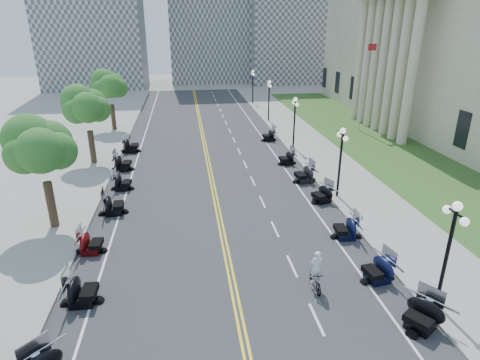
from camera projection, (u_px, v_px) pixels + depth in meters
name	position (u px, v px, depth m)	size (l,w,h in m)	color
ground	(222.00, 233.00, 23.82)	(160.00, 160.00, 0.00)	gray
road	(211.00, 174.00, 33.04)	(16.00, 90.00, 0.01)	#333335
centerline_yellow_a	(209.00, 174.00, 33.02)	(0.12, 90.00, 0.00)	yellow
centerline_yellow_b	(212.00, 174.00, 33.05)	(0.12, 90.00, 0.00)	yellow
edge_line_north	(286.00, 170.00, 33.86)	(0.12, 90.00, 0.00)	white
edge_line_south	(131.00, 178.00, 32.21)	(0.12, 90.00, 0.00)	white
lane_dash_4	(316.00, 319.00, 16.85)	(0.12, 2.00, 0.00)	white
lane_dash_5	(292.00, 266.00, 20.54)	(0.12, 2.00, 0.00)	white
lane_dash_6	(275.00, 229.00, 24.23)	(0.12, 2.00, 0.00)	white
lane_dash_7	(262.00, 202.00, 27.92)	(0.12, 2.00, 0.00)	white
lane_dash_8	(253.00, 181.00, 31.60)	(0.12, 2.00, 0.00)	white
lane_dash_9	(245.00, 164.00, 35.29)	(0.12, 2.00, 0.00)	white
lane_dash_10	(239.00, 151.00, 38.98)	(0.12, 2.00, 0.00)	white
lane_dash_11	(234.00, 140.00, 42.67)	(0.12, 2.00, 0.00)	white
lane_dash_12	(230.00, 131.00, 46.36)	(0.12, 2.00, 0.00)	white
lane_dash_13	(226.00, 123.00, 50.04)	(0.12, 2.00, 0.00)	white
lane_dash_14	(223.00, 116.00, 53.73)	(0.12, 2.00, 0.00)	white
lane_dash_15	(220.00, 110.00, 57.42)	(0.12, 2.00, 0.00)	white
lane_dash_16	(218.00, 105.00, 61.11)	(0.12, 2.00, 0.00)	white
lane_dash_17	(216.00, 100.00, 64.80)	(0.12, 2.00, 0.00)	white
lane_dash_18	(214.00, 96.00, 68.48)	(0.12, 2.00, 0.00)	white
lane_dash_19	(212.00, 92.00, 72.17)	(0.12, 2.00, 0.00)	white
sidewalk_north	(333.00, 167.00, 34.36)	(5.00, 90.00, 0.15)	#9E9991
sidewalk_south	(78.00, 180.00, 31.66)	(5.00, 90.00, 0.15)	#9E9991
lawn	(369.00, 140.00, 42.65)	(9.00, 60.00, 0.10)	#356023
distant_block_a	(92.00, 15.00, 73.92)	(18.00, 14.00, 26.00)	gray
distant_block_b	(208.00, 5.00, 81.55)	(16.00, 12.00, 30.00)	gray
distant_block_c	(297.00, 26.00, 82.56)	(20.00, 14.00, 22.00)	gray
street_lamp_1	(447.00, 257.00, 16.60)	(0.50, 1.20, 4.90)	black
street_lamp_2	(340.00, 163.00, 27.66)	(0.50, 1.20, 4.90)	black
street_lamp_3	(294.00, 123.00, 38.73)	(0.50, 1.20, 4.90)	black
street_lamp_4	(269.00, 101.00, 49.79)	(0.50, 1.20, 4.90)	black
street_lamp_5	(253.00, 87.00, 60.86)	(0.50, 1.20, 4.90)	black
flagpole	(363.00, 87.00, 44.59)	(1.10, 0.20, 10.00)	silver
tree_2	(42.00, 153.00, 22.64)	(4.80, 4.80, 9.20)	#235619
tree_3	(87.00, 111.00, 33.71)	(4.80, 4.80, 9.20)	#235619
tree_4	(110.00, 89.00, 44.77)	(4.80, 4.80, 9.20)	#235619
motorcycle_n_3	(422.00, 314.00, 16.15)	(1.99, 1.99, 1.39)	black
motorcycle_n_4	(378.00, 269.00, 19.16)	(1.92, 1.92, 1.34)	black
motorcycle_n_5	(346.00, 227.00, 23.03)	(1.94, 1.94, 1.36)	black
motorcycle_n_6	(322.00, 193.00, 27.69)	(1.85, 1.85, 1.30)	black
motorcycle_n_7	(305.00, 173.00, 31.16)	(2.09, 2.09, 1.46)	black
motorcycle_n_8	(287.00, 157.00, 35.13)	(1.84, 1.84, 1.29)	black
motorcycle_n_10	(269.00, 135.00, 42.19)	(1.82, 1.82, 1.27)	black
motorcycle_s_4	(81.00, 290.00, 17.59)	(2.01, 2.01, 1.41)	black
motorcycle_s_5	(90.00, 242.00, 21.54)	(1.85, 1.85, 1.29)	#590A0C
motorcycle_s_6	(113.00, 204.00, 25.93)	(2.04, 2.04, 1.43)	black
motorcycle_s_7	(122.00, 181.00, 29.77)	(1.86, 1.86, 1.30)	black
motorcycle_s_8	(122.00, 162.00, 33.67)	(2.11, 2.11, 1.48)	black
motorcycle_s_9	(130.00, 145.00, 38.42)	(2.18, 2.18, 1.52)	black
bicycle	(315.00, 280.00, 18.63)	(0.47, 1.67, 1.01)	#A51414
cyclist_rider	(317.00, 255.00, 18.14)	(0.61, 0.40, 1.66)	white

